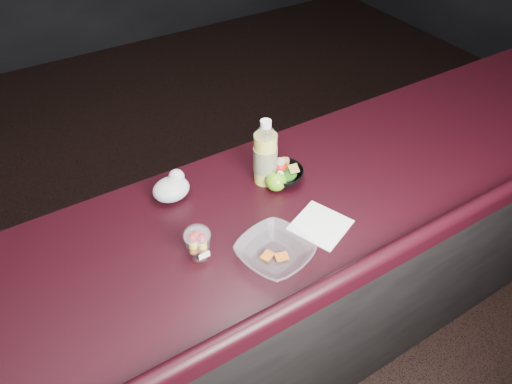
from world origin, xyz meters
TOP-DOWN VIEW (x-y plane):
  - counter at (0.00, 0.30)m, footprint 4.06×0.71m
  - lemonade_bottle at (0.06, 0.43)m, footprint 0.08×0.08m
  - fruit_cup at (-0.29, 0.24)m, footprint 0.08×0.08m
  - green_apple at (0.07, 0.37)m, footprint 0.07×0.07m
  - plastic_bag at (-0.26, 0.52)m, footprint 0.13×0.10m
  - snack_bowl at (0.11, 0.40)m, footprint 0.16×0.16m
  - takeout_bowl at (-0.11, 0.12)m, footprint 0.26×0.26m
  - paper_napkin at (0.09, 0.15)m, footprint 0.21×0.21m

SIDE VIEW (x-z plane):
  - counter at x=0.00m, z-range 0.00..1.02m
  - paper_napkin at x=0.09m, z-range 1.02..1.02m
  - takeout_bowl at x=-0.11m, z-range 1.02..1.07m
  - snack_bowl at x=0.11m, z-range 1.01..1.09m
  - green_apple at x=0.07m, z-range 1.02..1.09m
  - plastic_bag at x=-0.26m, z-range 1.01..1.11m
  - fruit_cup at x=-0.29m, z-range 1.02..1.13m
  - lemonade_bottle at x=0.06m, z-range 1.00..1.25m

